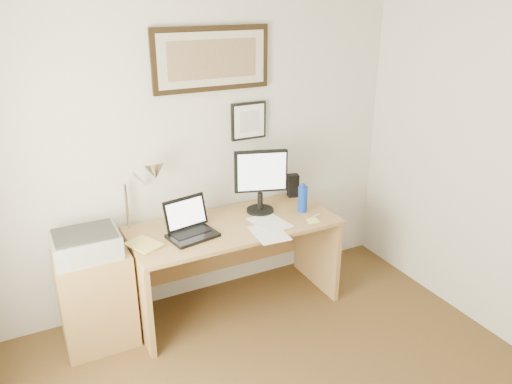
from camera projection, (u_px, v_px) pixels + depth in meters
wall_back at (196, 152)px, 3.90m from camera, size 3.50×0.02×2.50m
side_cabinet at (97, 299)px, 3.58m from camera, size 0.50×0.40×0.73m
water_bottle at (303, 199)px, 4.02m from camera, size 0.08×0.08×0.21m
bottle_cap at (303, 185)px, 3.98m from camera, size 0.04×0.04×0.02m
speaker at (293, 185)px, 4.32m from camera, size 0.10×0.10×0.20m
paper_sheet_a at (269, 233)px, 3.69m from camera, size 0.26×0.35×0.00m
paper_sheet_b at (270, 223)px, 3.85m from camera, size 0.27×0.36×0.00m
sticky_pad at (313, 221)px, 3.88m from camera, size 0.10×0.10×0.01m
marker_pen at (314, 217)px, 3.94m from camera, size 0.14×0.06×0.02m
book at (134, 250)px, 3.44m from camera, size 0.26×0.30×0.02m
desk at (230, 246)px, 4.00m from camera, size 1.60×0.70×0.75m
laptop at (190, 227)px, 3.65m from camera, size 0.38×0.35×0.26m
lcd_monitor at (261, 178)px, 3.94m from camera, size 0.41×0.22×0.52m
printer at (86, 244)px, 3.39m from camera, size 0.44×0.34×0.18m
desk_lamp at (152, 175)px, 3.59m from camera, size 0.29×0.27×0.53m
picture_large at (212, 59)px, 3.67m from camera, size 0.92×0.04×0.47m
picture_small at (249, 121)px, 3.99m from camera, size 0.30×0.03×0.30m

